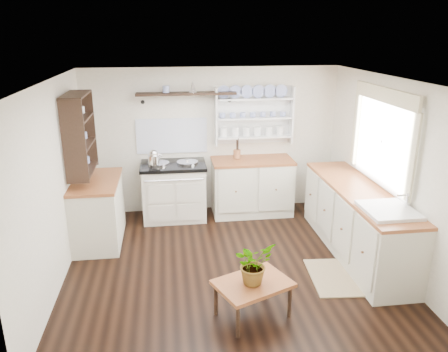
{
  "coord_description": "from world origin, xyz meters",
  "views": [
    {
      "loc": [
        -0.71,
        -4.85,
        2.81
      ],
      "look_at": [
        -0.03,
        0.25,
        1.1
      ],
      "focal_mm": 35.0,
      "sensor_mm": 36.0,
      "label": 1
    }
  ],
  "objects": [
    {
      "name": "window",
      "position": [
        1.95,
        0.15,
        1.56
      ],
      "size": [
        0.08,
        1.55,
        1.22
      ],
      "color": "white",
      "rests_on": "wall_right"
    },
    {
      "name": "wall_right",
      "position": [
        2.0,
        0.0,
        1.15
      ],
      "size": [
        0.02,
        3.8,
        2.3
      ],
      "primitive_type": "cube",
      "color": "beige",
      "rests_on": "ground"
    },
    {
      "name": "left_cabinets",
      "position": [
        -1.7,
        0.9,
        0.46
      ],
      "size": [
        0.62,
        1.13,
        0.9
      ],
      "color": "beige",
      "rests_on": "floor"
    },
    {
      "name": "aga_cooker",
      "position": [
        -0.64,
        1.57,
        0.45
      ],
      "size": [
        0.99,
        0.69,
        0.92
      ],
      "color": "beige",
      "rests_on": "floor"
    },
    {
      "name": "plate_rack",
      "position": [
        0.65,
        1.86,
        1.56
      ],
      "size": [
        1.2,
        0.22,
        0.9
      ],
      "color": "white",
      "rests_on": "wall_back"
    },
    {
      "name": "kettle",
      "position": [
        -0.92,
        1.45,
        1.04
      ],
      "size": [
        0.18,
        0.18,
        0.22
      ],
      "primitive_type": null,
      "color": "silver",
      "rests_on": "aga_cooker"
    },
    {
      "name": "high_shelf",
      "position": [
        -0.4,
        1.78,
        1.91
      ],
      "size": [
        1.5,
        0.29,
        0.16
      ],
      "color": "black",
      "rests_on": "wall_back"
    },
    {
      "name": "floor",
      "position": [
        0.0,
        0.0,
        0.0
      ],
      "size": [
        4.0,
        3.8,
        0.01
      ],
      "primitive_type": "cube",
      "color": "black",
      "rests_on": "ground"
    },
    {
      "name": "utensil_crock",
      "position": [
        0.37,
        1.68,
        0.98
      ],
      "size": [
        0.11,
        0.11,
        0.13
      ],
      "primitive_type": "cylinder",
      "color": "#9A5E38",
      "rests_on": "back_cabinets"
    },
    {
      "name": "back_cabinets",
      "position": [
        0.6,
        1.6,
        0.46
      ],
      "size": [
        1.27,
        0.63,
        0.9
      ],
      "color": "beige",
      "rests_on": "floor"
    },
    {
      "name": "potted_plant",
      "position": [
        0.09,
        -1.07,
        0.61
      ],
      "size": [
        0.51,
        0.5,
        0.43
      ],
      "primitive_type": "imported",
      "rotation": [
        0.0,
        0.0,
        0.57
      ],
      "color": "#3F7233",
      "rests_on": "center_table"
    },
    {
      "name": "wall_left",
      "position": [
        -2.0,
        0.0,
        1.15
      ],
      "size": [
        0.02,
        3.8,
        2.3
      ],
      "primitive_type": "cube",
      "color": "beige",
      "rests_on": "ground"
    },
    {
      "name": "wall_back",
      "position": [
        0.0,
        1.9,
        1.15
      ],
      "size": [
        4.0,
        0.02,
        2.3
      ],
      "primitive_type": "cube",
      "color": "beige",
      "rests_on": "ground"
    },
    {
      "name": "ceiling",
      "position": [
        0.0,
        0.0,
        2.3
      ],
      "size": [
        4.0,
        3.8,
        0.01
      ],
      "primitive_type": "cube",
      "color": "white",
      "rests_on": "wall_back"
    },
    {
      "name": "belfast_sink",
      "position": [
        1.7,
        -0.65,
        0.8
      ],
      "size": [
        0.55,
        0.6,
        0.45
      ],
      "color": "white",
      "rests_on": "right_cabinets"
    },
    {
      "name": "right_cabinets",
      "position": [
        1.7,
        0.1,
        0.46
      ],
      "size": [
        0.62,
        2.43,
        0.9
      ],
      "color": "beige",
      "rests_on": "floor"
    },
    {
      "name": "left_shelving",
      "position": [
        -1.84,
        0.9,
        1.55
      ],
      "size": [
        0.28,
        0.8,
        1.05
      ],
      "primitive_type": "cube",
      "color": "black",
      "rests_on": "wall_left"
    },
    {
      "name": "floor_rug",
      "position": [
        1.2,
        -0.48,
        0.01
      ],
      "size": [
        0.62,
        0.89,
        0.02
      ],
      "primitive_type": "cube",
      "rotation": [
        0.0,
        0.0,
        -0.08
      ],
      "color": "#80684A",
      "rests_on": "floor"
    },
    {
      "name": "center_table",
      "position": [
        0.09,
        -1.07,
        0.35
      ],
      "size": [
        0.88,
        0.77,
        0.4
      ],
      "rotation": [
        0.0,
        0.0,
        0.41
      ],
      "color": "brown",
      "rests_on": "floor"
    }
  ]
}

